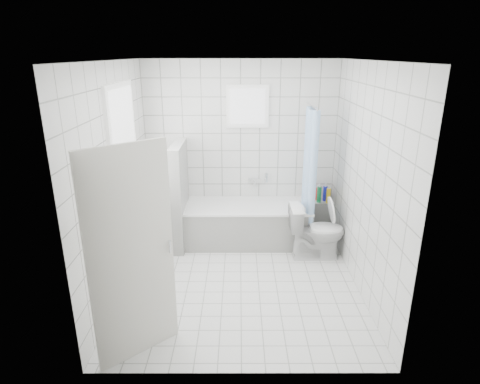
{
  "coord_description": "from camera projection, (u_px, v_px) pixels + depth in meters",
  "views": [
    {
      "loc": [
        -0.02,
        -4.31,
        2.68
      ],
      "look_at": [
        -0.01,
        0.35,
        1.05
      ],
      "focal_mm": 30.0,
      "sensor_mm": 36.0,
      "label": 1
    }
  ],
  "objects": [
    {
      "name": "door",
      "position": [
        132.0,
        257.0,
        3.47
      ],
      "size": [
        0.63,
        0.56,
        2.0
      ],
      "primitive_type": "cube",
      "rotation": [
        0.0,
        0.0,
        -0.85
      ],
      "color": "silver",
      "rests_on": "ground"
    },
    {
      "name": "toilet",
      "position": [
        316.0,
        231.0,
        5.44
      ],
      "size": [
        0.76,
        0.45,
        0.76
      ],
      "primitive_type": "imported",
      "rotation": [
        0.0,
        0.0,
        1.6
      ],
      "color": "white",
      "rests_on": "ground"
    },
    {
      "name": "partition_wall",
      "position": [
        180.0,
        195.0,
        5.72
      ],
      "size": [
        0.15,
        0.85,
        1.5
      ],
      "primitive_type": "cube",
      "color": "white",
      "rests_on": "ground"
    },
    {
      "name": "bathtub",
      "position": [
        248.0,
        223.0,
        5.92
      ],
      "size": [
        1.81,
        0.77,
        0.58
      ],
      "color": "white",
      "rests_on": "ground"
    },
    {
      "name": "window_left",
      "position": [
        126.0,
        149.0,
        4.71
      ],
      "size": [
        0.01,
        0.9,
        1.4
      ],
      "primitive_type": "cube",
      "color": "white",
      "rests_on": "wall_left"
    },
    {
      "name": "window_sill",
      "position": [
        135.0,
        208.0,
        4.95
      ],
      "size": [
        0.18,
        1.02,
        0.08
      ],
      "primitive_type": "cube",
      "color": "white",
      "rests_on": "wall_left"
    },
    {
      "name": "ground",
      "position": [
        241.0,
        281.0,
        4.95
      ],
      "size": [
        3.0,
        3.0,
        0.0
      ],
      "primitive_type": "plane",
      "color": "white",
      "rests_on": "ground"
    },
    {
      "name": "wall_front",
      "position": [
        242.0,
        240.0,
        3.11
      ],
      "size": [
        2.8,
        0.02,
        2.6
      ],
      "primitive_type": "cube",
      "color": "white",
      "rests_on": "ground"
    },
    {
      "name": "wall_right",
      "position": [
        365.0,
        181.0,
        4.53
      ],
      "size": [
        0.02,
        3.0,
        2.6
      ],
      "primitive_type": "cube",
      "color": "white",
      "rests_on": "ground"
    },
    {
      "name": "wall_back",
      "position": [
        241.0,
        151.0,
        5.94
      ],
      "size": [
        2.8,
        0.02,
        2.6
      ],
      "primitive_type": "cube",
      "color": "white",
      "rests_on": "ground"
    },
    {
      "name": "ceiling",
      "position": [
        241.0,
        60.0,
        4.1
      ],
      "size": [
        3.0,
        3.0,
        0.0
      ],
      "primitive_type": "plane",
      "rotation": [
        3.14,
        0.0,
        0.0
      ],
      "color": "white",
      "rests_on": "ground"
    },
    {
      "name": "curtain_rod",
      "position": [
        312.0,
        106.0,
        5.33
      ],
      "size": [
        0.02,
        0.8,
        0.02
      ],
      "primitive_type": "cylinder",
      "rotation": [
        1.57,
        0.0,
        0.0
      ],
      "color": "silver",
      "rests_on": "wall_back"
    },
    {
      "name": "tiled_ledge",
      "position": [
        321.0,
        217.0,
        6.17
      ],
      "size": [
        0.4,
        0.24,
        0.55
      ],
      "primitive_type": "cube",
      "color": "white",
      "rests_on": "ground"
    },
    {
      "name": "wall_left",
      "position": [
        117.0,
        181.0,
        4.52
      ],
      "size": [
        0.02,
        3.0,
        2.6
      ],
      "primitive_type": "cube",
      "color": "white",
      "rests_on": "ground"
    },
    {
      "name": "tub_faucet",
      "position": [
        254.0,
        180.0,
        6.05
      ],
      "size": [
        0.18,
        0.06,
        0.06
      ],
      "primitive_type": "cube",
      "color": "silver",
      "rests_on": "wall_back"
    },
    {
      "name": "window_back",
      "position": [
        248.0,
        107.0,
        5.68
      ],
      "size": [
        0.5,
        0.01,
        0.5
      ],
      "primitive_type": "cube",
      "color": "white",
      "rests_on": "wall_back"
    },
    {
      "name": "ledge_bottles",
      "position": [
        323.0,
        194.0,
        6.01
      ],
      "size": [
        0.2,
        0.19,
        0.24
      ],
      "color": "#158243",
      "rests_on": "tiled_ledge"
    },
    {
      "name": "sill_bottles",
      "position": [
        136.0,
        195.0,
        4.96
      ],
      "size": [
        0.21,
        0.52,
        0.27
      ],
      "color": "white",
      "rests_on": "window_sill"
    },
    {
      "name": "shower_curtain",
      "position": [
        310.0,
        174.0,
        5.51
      ],
      "size": [
        0.14,
        0.48,
        1.78
      ],
      "primitive_type": null,
      "color": "#4D92E2",
      "rests_on": "curtain_rod"
    }
  ]
}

